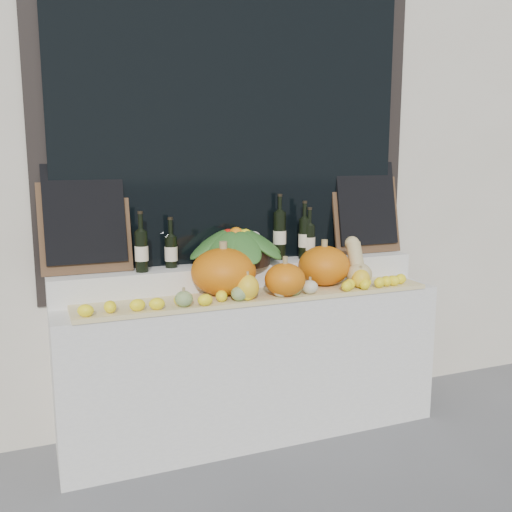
% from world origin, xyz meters
% --- Properties ---
extents(storefront_facade, '(7.00, 0.94, 4.50)m').
position_xyz_m(storefront_facade, '(0.00, 2.25, 2.25)').
color(storefront_facade, beige).
rests_on(storefront_facade, ground).
extents(display_sill, '(2.30, 0.55, 0.88)m').
position_xyz_m(display_sill, '(0.00, 1.52, 0.44)').
color(display_sill, silver).
rests_on(display_sill, ground).
extents(rear_tier, '(2.30, 0.25, 0.16)m').
position_xyz_m(rear_tier, '(0.00, 1.68, 0.96)').
color(rear_tier, silver).
rests_on(rear_tier, display_sill).
extents(straw_bedding, '(2.10, 0.32, 0.02)m').
position_xyz_m(straw_bedding, '(0.00, 1.40, 0.89)').
color(straw_bedding, tan).
rests_on(straw_bedding, display_sill).
extents(pumpkin_left, '(0.48, 0.48, 0.27)m').
position_xyz_m(pumpkin_left, '(-0.19, 1.46, 1.04)').
color(pumpkin_left, orange).
rests_on(pumpkin_left, straw_bedding).
extents(pumpkin_right, '(0.40, 0.40, 0.24)m').
position_xyz_m(pumpkin_right, '(0.46, 1.47, 1.03)').
color(pumpkin_right, orange).
rests_on(pumpkin_right, straw_bedding).
extents(pumpkin_center, '(0.29, 0.29, 0.19)m').
position_xyz_m(pumpkin_center, '(0.12, 1.31, 1.00)').
color(pumpkin_center, orange).
rests_on(pumpkin_center, straw_bedding).
extents(butternut_squash, '(0.16, 0.21, 0.30)m').
position_xyz_m(butternut_squash, '(0.65, 1.39, 1.03)').
color(butternut_squash, tan).
rests_on(butternut_squash, straw_bedding).
extents(decorative_gourds, '(1.21, 0.14, 0.16)m').
position_xyz_m(decorative_gourds, '(0.07, 1.30, 0.96)').
color(decorative_gourds, '#2A611D').
rests_on(decorative_gourds, straw_bedding).
extents(lemon_heap, '(2.20, 0.16, 0.06)m').
position_xyz_m(lemon_heap, '(0.00, 1.29, 0.94)').
color(lemon_heap, yellow).
rests_on(lemon_heap, straw_bedding).
extents(produce_bowl, '(0.63, 0.63, 0.24)m').
position_xyz_m(produce_bowl, '(-0.05, 1.66, 1.15)').
color(produce_bowl, black).
rests_on(produce_bowl, rear_tier).
extents(wine_bottle_far_left, '(0.08, 0.08, 0.35)m').
position_xyz_m(wine_bottle_far_left, '(-0.63, 1.63, 1.16)').
color(wine_bottle_far_left, black).
rests_on(wine_bottle_far_left, rear_tier).
extents(wine_bottle_near_left, '(0.08, 0.08, 0.30)m').
position_xyz_m(wine_bottle_near_left, '(-0.44, 1.70, 1.14)').
color(wine_bottle_near_left, black).
rests_on(wine_bottle_near_left, rear_tier).
extents(wine_bottle_tall, '(0.08, 0.08, 0.42)m').
position_xyz_m(wine_bottle_tall, '(0.27, 1.71, 1.20)').
color(wine_bottle_tall, black).
rests_on(wine_bottle_tall, rear_tier).
extents(wine_bottle_near_right, '(0.08, 0.08, 0.37)m').
position_xyz_m(wine_bottle_near_right, '(0.42, 1.66, 1.17)').
color(wine_bottle_near_right, black).
rests_on(wine_bottle_near_right, rear_tier).
extents(wine_bottle_far_right, '(0.08, 0.08, 0.33)m').
position_xyz_m(wine_bottle_far_right, '(0.45, 1.65, 1.15)').
color(wine_bottle_far_right, black).
rests_on(wine_bottle_far_right, rear_tier).
extents(chalkboard_left, '(0.50, 0.15, 0.61)m').
position_xyz_m(chalkboard_left, '(-0.92, 1.74, 1.36)').
color(chalkboard_left, '#4C331E').
rests_on(chalkboard_left, rear_tier).
extents(chalkboard_right, '(0.50, 0.15, 0.61)m').
position_xyz_m(chalkboard_right, '(0.92, 1.74, 1.36)').
color(chalkboard_right, '#4C331E').
rests_on(chalkboard_right, rear_tier).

